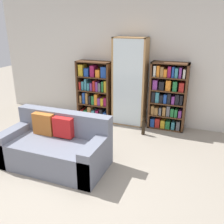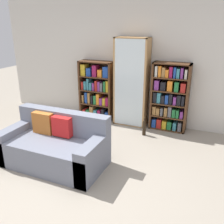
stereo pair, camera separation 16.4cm
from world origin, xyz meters
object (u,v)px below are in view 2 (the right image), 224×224
object	(u,v)px
couch	(55,146)
bookshelf_left	(97,91)
bookshelf_right	(169,98)
wine_bottle	(144,128)
display_cabinet	(132,83)

from	to	relation	value
couch	bookshelf_left	bearing A→B (deg)	97.76
bookshelf_right	wine_bottle	bearing A→B (deg)	-125.60
couch	wine_bottle	bearing A→B (deg)	57.23
bookshelf_left	bookshelf_right	bearing A→B (deg)	-0.02
couch	bookshelf_right	world-z (taller)	bookshelf_right
couch	display_cabinet	distance (m)	2.28
display_cabinet	bookshelf_right	size ratio (longest dim) A/B	1.33
couch	bookshelf_left	xyz separation A→B (m)	(-0.29, 2.12, 0.36)
wine_bottle	bookshelf_left	bearing A→B (deg)	158.79
couch	display_cabinet	bearing A→B (deg)	74.83
display_cabinet	bookshelf_right	distance (m)	0.87
bookshelf_right	wine_bottle	distance (m)	0.84
display_cabinet	wine_bottle	distance (m)	1.05
bookshelf_right	display_cabinet	bearing A→B (deg)	-178.92
display_cabinet	bookshelf_right	xyz separation A→B (m)	(0.83, 0.02, -0.25)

